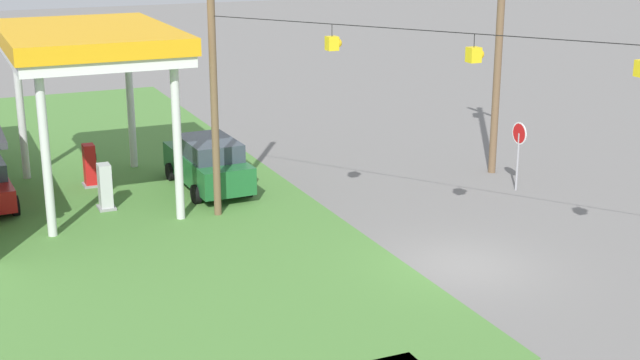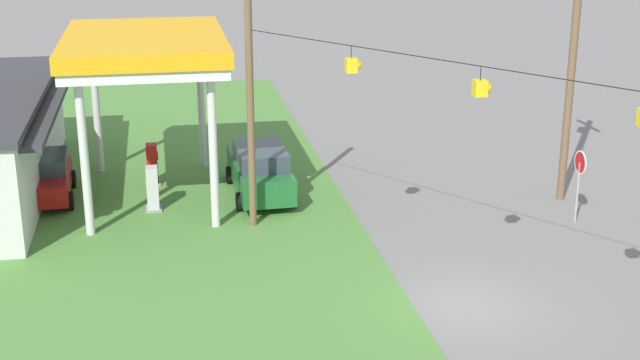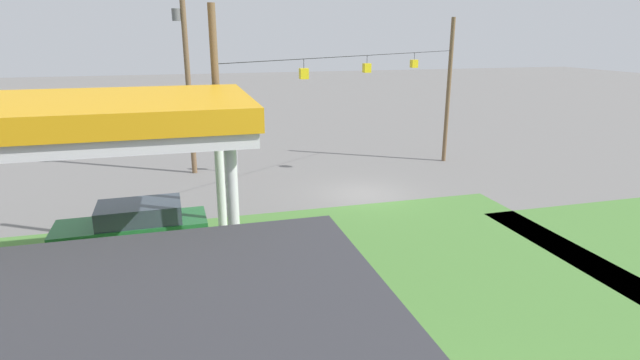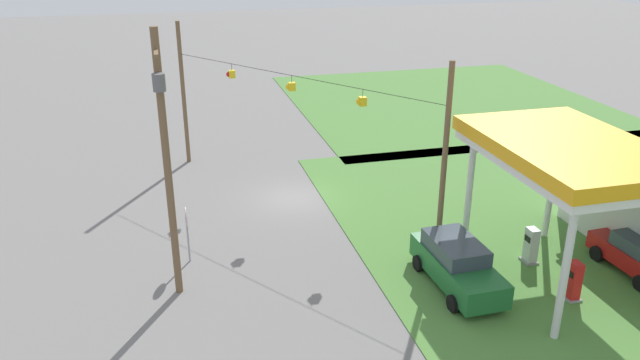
% 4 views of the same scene
% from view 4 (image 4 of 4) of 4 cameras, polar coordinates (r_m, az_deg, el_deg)
% --- Properties ---
extents(ground_plane, '(160.00, 160.00, 0.00)m').
position_cam_4_polar(ground_plane, '(32.79, -2.42, -1.66)').
color(ground_plane, slate).
extents(grass_verge_opposite_corner, '(24.00, 24.00, 0.04)m').
position_cam_4_polar(grass_verge_opposite_corner, '(52.17, 11.29, 7.06)').
color(grass_verge_opposite_corner, '#4C7F38').
rests_on(grass_verge_opposite_corner, ground).
extents(gas_station_canopy, '(8.26, 5.44, 5.93)m').
position_cam_4_polar(gas_station_canopy, '(24.93, 21.75, 2.16)').
color(gas_station_canopy, silver).
rests_on(gas_station_canopy, ground).
extents(fuel_pump_near, '(0.71, 0.56, 1.59)m').
position_cam_4_polar(fuel_pump_near, '(27.79, 18.71, -5.79)').
color(fuel_pump_near, gray).
rests_on(fuel_pump_near, ground).
extents(fuel_pump_far, '(0.71, 0.56, 1.59)m').
position_cam_4_polar(fuel_pump_far, '(25.74, 22.14, -8.64)').
color(fuel_pump_far, gray).
rests_on(fuel_pump_far, ground).
extents(car_at_pumps_front, '(5.04, 2.22, 1.90)m').
position_cam_4_polar(car_at_pumps_front, '(25.20, 12.41, -7.49)').
color(car_at_pumps_front, '#1E602D').
rests_on(car_at_pumps_front, ground).
extents(stop_sign_roadside, '(0.80, 0.08, 2.50)m').
position_cam_4_polar(stop_sign_roadside, '(26.54, -12.10, -3.84)').
color(stop_sign_roadside, '#99999E').
rests_on(stop_sign_roadside, ground).
extents(utility_pole_main, '(2.20, 0.44, 10.18)m').
position_cam_4_polar(utility_pole_main, '(22.89, -13.88, 2.24)').
color(utility_pole_main, brown).
rests_on(utility_pole_main, ground).
extents(signal_span_gantry, '(14.29, 10.24, 8.36)m').
position_cam_4_polar(signal_span_gantry, '(31.25, -2.57, 5.89)').
color(signal_span_gantry, brown).
rests_on(signal_span_gantry, ground).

